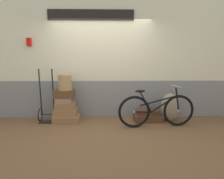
% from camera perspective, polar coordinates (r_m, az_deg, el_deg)
% --- Properties ---
extents(ground, '(9.73, 5.20, 0.06)m').
position_cam_1_polar(ground, '(4.38, -3.29, -11.45)').
color(ground, brown).
extents(station_building, '(7.73, 0.74, 3.09)m').
position_cam_1_polar(station_building, '(4.97, -2.99, 9.47)').
color(station_building, gray).
rests_on(station_building, ground).
extents(suitcase_0, '(0.63, 0.45, 0.16)m').
position_cam_1_polar(suitcase_0, '(4.79, -13.46, -8.52)').
color(suitcase_0, olive).
rests_on(suitcase_0, ground).
extents(suitcase_1, '(0.59, 0.43, 0.15)m').
position_cam_1_polar(suitcase_1, '(4.79, -13.80, -6.58)').
color(suitcase_1, olive).
rests_on(suitcase_1, suitcase_0).
extents(suitcase_2, '(0.50, 0.35, 0.16)m').
position_cam_1_polar(suitcase_2, '(4.76, -13.81, -4.80)').
color(suitcase_2, olive).
rests_on(suitcase_2, suitcase_1).
extents(suitcase_3, '(0.39, 0.31, 0.12)m').
position_cam_1_polar(suitcase_3, '(4.73, -14.21, -3.16)').
color(suitcase_3, '#937051').
rests_on(suitcase_3, suitcase_2).
extents(suitcase_4, '(0.47, 0.35, 0.19)m').
position_cam_1_polar(suitcase_4, '(4.71, -14.24, -1.28)').
color(suitcase_4, brown).
rests_on(suitcase_4, suitcase_3).
extents(suitcase_5, '(0.69, 0.40, 0.17)m').
position_cam_1_polar(suitcase_5, '(4.80, 10.78, -8.32)').
color(suitcase_5, brown).
rests_on(suitcase_5, ground).
extents(suitcase_6, '(0.57, 0.36, 0.11)m').
position_cam_1_polar(suitcase_6, '(4.77, 10.66, -6.61)').
color(suitcase_6, '#4C2D19').
rests_on(suitcase_6, suitcase_5).
extents(wicker_basket, '(0.31, 0.31, 0.36)m').
position_cam_1_polar(wicker_basket, '(4.64, -13.98, 2.04)').
color(wicker_basket, '#A8844C').
rests_on(wicker_basket, suitcase_4).
extents(luggage_trolley, '(0.40, 0.38, 1.29)m').
position_cam_1_polar(luggage_trolley, '(4.92, -18.89, -5.85)').
color(luggage_trolley, black).
rests_on(luggage_trolley, ground).
extents(burlap_sack, '(0.43, 0.37, 0.69)m').
position_cam_1_polar(burlap_sack, '(4.88, 17.03, -5.15)').
color(burlap_sack, '#9E8966').
rests_on(burlap_sack, ground).
extents(bicycle, '(1.74, 0.46, 0.93)m').
position_cam_1_polar(bicycle, '(4.36, 13.27, -6.15)').
color(bicycle, black).
rests_on(bicycle, ground).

